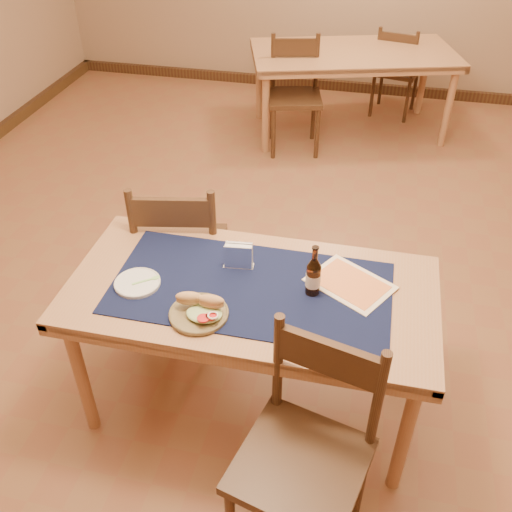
% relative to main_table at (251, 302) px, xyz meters
% --- Properties ---
extents(room, '(6.04, 7.04, 2.84)m').
position_rel_main_table_xyz_m(room, '(0.00, 0.80, 0.73)').
color(room, brown).
rests_on(room, ground).
extents(main_table, '(1.60, 0.80, 0.75)m').
position_rel_main_table_xyz_m(main_table, '(0.00, 0.00, 0.00)').
color(main_table, '#9E6F4A').
rests_on(main_table, ground).
extents(placemat, '(1.20, 0.60, 0.01)m').
position_rel_main_table_xyz_m(placemat, '(0.00, 0.00, 0.09)').
color(placemat, black).
rests_on(placemat, main_table).
extents(baseboard, '(6.00, 7.00, 0.10)m').
position_rel_main_table_xyz_m(baseboard, '(0.00, 0.80, -0.62)').
color(baseboard, '#402B17').
rests_on(baseboard, ground).
extents(back_table, '(1.94, 1.35, 0.75)m').
position_rel_main_table_xyz_m(back_table, '(0.17, 3.27, 0.00)').
color(back_table, '#9E6F4A').
rests_on(back_table, ground).
extents(chair_main_far, '(0.53, 0.53, 0.99)m').
position_rel_main_table_xyz_m(chair_main_far, '(-0.50, 0.48, -0.16)').
color(chair_main_far, '#402B17').
rests_on(chair_main_far, ground).
extents(chair_main_near, '(0.55, 0.55, 0.98)m').
position_rel_main_table_xyz_m(chair_main_near, '(0.34, -0.59, -0.16)').
color(chair_main_near, '#402B17').
rests_on(chair_main_near, ground).
extents(chair_back_near, '(0.52, 0.52, 0.95)m').
position_rel_main_table_xyz_m(chair_back_near, '(-0.27, 2.85, -0.18)').
color(chair_back_near, '#402B17').
rests_on(chair_back_near, ground).
extents(chair_back_far, '(0.47, 0.47, 0.86)m').
position_rel_main_table_xyz_m(chair_back_far, '(0.56, 3.75, -0.22)').
color(chair_back_far, '#402B17').
rests_on(chair_back_far, ground).
extents(sandwich_plate, '(0.24, 0.24, 0.09)m').
position_rel_main_table_xyz_m(sandwich_plate, '(-0.16, -0.21, 0.11)').
color(sandwich_plate, brown).
rests_on(sandwich_plate, placemat).
extents(side_plate, '(0.20, 0.20, 0.02)m').
position_rel_main_table_xyz_m(side_plate, '(-0.49, -0.09, 0.10)').
color(side_plate, silver).
rests_on(side_plate, placemat).
extents(fork, '(0.11, 0.09, 0.00)m').
position_rel_main_table_xyz_m(fork, '(-0.44, -0.07, 0.10)').
color(fork, '#8ECC6F').
rests_on(fork, side_plate).
extents(beer_bottle, '(0.06, 0.06, 0.24)m').
position_rel_main_table_xyz_m(beer_bottle, '(0.26, 0.02, 0.18)').
color(beer_bottle, '#4D260D').
rests_on(beer_bottle, placemat).
extents(napkin_holder, '(0.14, 0.06, 0.12)m').
position_rel_main_table_xyz_m(napkin_holder, '(-0.09, 0.13, 0.14)').
color(napkin_holder, white).
rests_on(napkin_holder, placemat).
extents(menu_card, '(0.42, 0.39, 0.01)m').
position_rel_main_table_xyz_m(menu_card, '(0.42, 0.11, 0.09)').
color(menu_card, beige).
rests_on(menu_card, placemat).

